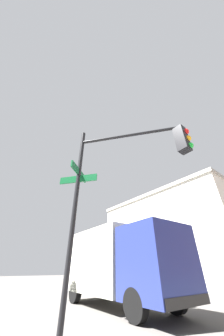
# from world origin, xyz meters

# --- Properties ---
(traffic_signal_near) EXTENTS (2.94, 2.45, 5.44)m
(traffic_signal_near) POSITION_xyz_m (-5.57, -5.81, 3.84)
(traffic_signal_near) COLOR black
(traffic_signal_near) RESTS_ON ground_plane
(building_stucco) EXTENTS (17.50, 22.35, 10.24)m
(building_stucco) POSITION_xyz_m (-16.60, 19.03, 5.13)
(building_stucco) COLOR silver
(building_stucco) RESTS_ON ground_plane
(box_truck_second) EXTENTS (7.53, 2.80, 3.50)m
(box_truck_second) POSITION_xyz_m (-10.43, -2.18, 1.92)
(box_truck_second) COLOR navy
(box_truck_second) RESTS_ON ground_plane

